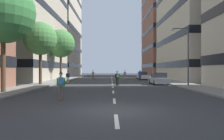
# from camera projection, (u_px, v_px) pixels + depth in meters

# --- Properties ---
(ground_plane) EXTENTS (140.89, 140.89, 0.00)m
(ground_plane) POSITION_uv_depth(u_px,v_px,m) (112.00, 81.00, 33.36)
(ground_plane) COLOR #333335
(sidewalk_left) EXTENTS (3.27, 64.57, 0.14)m
(sidewalk_left) POSITION_uv_depth(u_px,v_px,m) (61.00, 80.00, 36.24)
(sidewalk_left) COLOR gray
(sidewalk_left) RESTS_ON ground_plane
(sidewalk_right) EXTENTS (3.27, 64.57, 0.14)m
(sidewalk_right) POSITION_uv_depth(u_px,v_px,m) (162.00, 80.00, 36.35)
(sidewalk_right) COLOR gray
(sidewalk_right) RESTS_ON ground_plane
(lane_markings) EXTENTS (0.16, 52.20, 0.01)m
(lane_markings) POSITION_uv_depth(u_px,v_px,m) (112.00, 82.00, 32.88)
(lane_markings) COLOR silver
(lane_markings) RESTS_ON ground_plane
(building_left_far) EXTENTS (17.69, 22.37, 35.67)m
(building_left_far) POSITION_uv_depth(u_px,v_px,m) (47.00, 15.00, 61.71)
(building_left_far) COLOR #BCB29E
(building_left_far) RESTS_ON ground_plane
(building_right_mid) EXTENTS (17.69, 20.45, 18.56)m
(building_right_mid) POSITION_uv_depth(u_px,v_px,m) (216.00, 29.00, 38.42)
(building_right_mid) COLOR #BCB29E
(building_right_mid) RESTS_ON ground_plane
(building_right_far) EXTENTS (17.69, 19.89, 35.14)m
(building_right_far) POSITION_uv_depth(u_px,v_px,m) (176.00, 16.00, 61.95)
(building_right_far) COLOR brown
(building_right_far) RESTS_ON ground_plane
(parked_car_near) EXTENTS (1.82, 4.40, 1.52)m
(parked_car_near) POSITION_uv_depth(u_px,v_px,m) (142.00, 76.00, 40.69)
(parked_car_near) COLOR silver
(parked_car_near) RESTS_ON ground_plane
(parked_car_mid) EXTENTS (1.82, 4.40, 1.52)m
(parked_car_mid) POSITION_uv_depth(u_px,v_px,m) (159.00, 79.00, 26.91)
(parked_car_mid) COLOR #B2B7BF
(parked_car_mid) RESTS_ON ground_plane
(street_tree_near) EXTENTS (4.80, 4.80, 8.64)m
(street_tree_near) POSITION_uv_depth(u_px,v_px,m) (61.00, 44.00, 35.81)
(street_tree_near) COLOR #4C3823
(street_tree_near) RESTS_ON sidewalk_left
(street_tree_mid) EXTENTS (5.02, 5.02, 8.91)m
(street_tree_mid) POSITION_uv_depth(u_px,v_px,m) (3.00, 12.00, 16.62)
(street_tree_mid) COLOR #4C3823
(street_tree_mid) RESTS_ON sidewalk_left
(street_tree_far) EXTENTS (4.02, 4.02, 7.57)m
(street_tree_far) POSITION_uv_depth(u_px,v_px,m) (40.00, 39.00, 25.42)
(street_tree_far) COLOR #4C3823
(street_tree_far) RESTS_ON sidewalk_left
(streetlamp_right) EXTENTS (2.13, 0.30, 6.50)m
(streetlamp_right) POSITION_uv_depth(u_px,v_px,m) (185.00, 50.00, 23.38)
(streetlamp_right) COLOR #3F3F44
(streetlamp_right) RESTS_ON sidewalk_right
(skater_0) EXTENTS (0.56, 0.92, 1.78)m
(skater_0) POSITION_uv_depth(u_px,v_px,m) (125.00, 74.00, 41.10)
(skater_0) COLOR brown
(skater_0) RESTS_ON ground_plane
(skater_1) EXTENTS (0.54, 0.91, 1.78)m
(skater_1) POSITION_uv_depth(u_px,v_px,m) (68.00, 76.00, 27.61)
(skater_1) COLOR brown
(skater_1) RESTS_ON ground_plane
(skater_2) EXTENTS (0.56, 0.92, 1.78)m
(skater_2) POSITION_uv_depth(u_px,v_px,m) (140.00, 75.00, 34.76)
(skater_2) COLOR brown
(skater_2) RESTS_ON ground_plane
(skater_3) EXTENTS (0.57, 0.92, 1.78)m
(skater_3) POSITION_uv_depth(u_px,v_px,m) (61.00, 84.00, 13.29)
(skater_3) COLOR brown
(skater_3) RESTS_ON ground_plane
(skater_4) EXTENTS (0.53, 0.90, 1.78)m
(skater_4) POSITION_uv_depth(u_px,v_px,m) (93.00, 74.00, 41.99)
(skater_4) COLOR brown
(skater_4) RESTS_ON ground_plane
(skater_5) EXTENTS (0.57, 0.92, 1.78)m
(skater_5) POSITION_uv_depth(u_px,v_px,m) (117.00, 77.00, 24.83)
(skater_5) COLOR brown
(skater_5) RESTS_ON ground_plane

